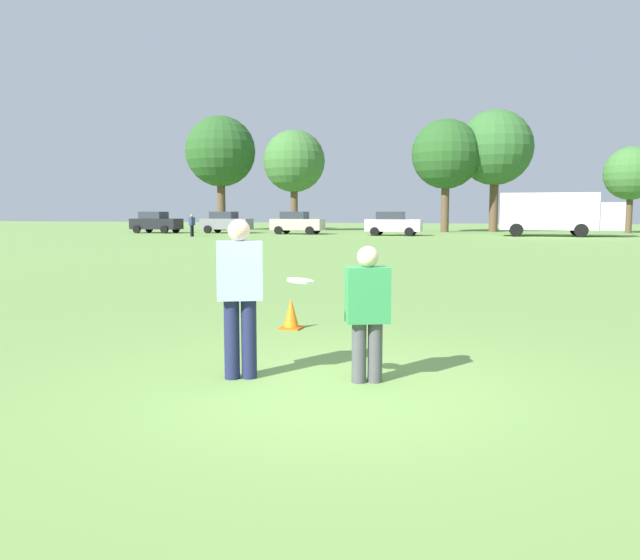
{
  "coord_description": "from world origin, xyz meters",
  "views": [
    {
      "loc": [
        1.72,
        -6.17,
        1.81
      ],
      "look_at": [
        -0.64,
        1.63,
        0.93
      ],
      "focal_mm": 35.81,
      "sensor_mm": 36.0,
      "label": 1
    }
  ],
  "objects_px": {
    "player_thrower": "(240,289)",
    "player_defender": "(367,307)",
    "parked_car_near_left": "(156,222)",
    "parked_car_mid_left": "(226,222)",
    "box_truck": "(557,213)",
    "traffic_cone": "(291,314)",
    "parked_car_mid_right": "(393,223)",
    "parked_car_center": "(297,223)",
    "bystander_far_jogger": "(192,224)",
    "frisbee": "(300,281)"
  },
  "relations": [
    {
      "from": "player_thrower",
      "to": "parked_car_near_left",
      "type": "relative_size",
      "value": 0.41
    },
    {
      "from": "player_defender",
      "to": "traffic_cone",
      "type": "distance_m",
      "value": 3.31
    },
    {
      "from": "frisbee",
      "to": "parked_car_mid_right",
      "type": "relative_size",
      "value": 0.06
    },
    {
      "from": "traffic_cone",
      "to": "box_truck",
      "type": "relative_size",
      "value": 0.06
    },
    {
      "from": "frisbee",
      "to": "traffic_cone",
      "type": "bearing_deg",
      "value": 111.08
    },
    {
      "from": "player_defender",
      "to": "parked_car_mid_right",
      "type": "distance_m",
      "value": 42.39
    },
    {
      "from": "parked_car_mid_left",
      "to": "parked_car_mid_right",
      "type": "height_order",
      "value": "same"
    },
    {
      "from": "traffic_cone",
      "to": "parked_car_mid_right",
      "type": "relative_size",
      "value": 0.11
    },
    {
      "from": "traffic_cone",
      "to": "bystander_far_jogger",
      "type": "bearing_deg",
      "value": 120.43
    },
    {
      "from": "parked_car_mid_right",
      "to": "bystander_far_jogger",
      "type": "bearing_deg",
      "value": -155.92
    },
    {
      "from": "player_defender",
      "to": "parked_car_near_left",
      "type": "distance_m",
      "value": 50.25
    },
    {
      "from": "bystander_far_jogger",
      "to": "parked_car_mid_right",
      "type": "bearing_deg",
      "value": 24.08
    },
    {
      "from": "box_truck",
      "to": "bystander_far_jogger",
      "type": "relative_size",
      "value": 5.25
    },
    {
      "from": "player_thrower",
      "to": "parked_car_mid_left",
      "type": "height_order",
      "value": "parked_car_mid_left"
    },
    {
      "from": "parked_car_mid_left",
      "to": "bystander_far_jogger",
      "type": "distance_m",
      "value": 7.76
    },
    {
      "from": "player_thrower",
      "to": "player_defender",
      "type": "distance_m",
      "value": 1.38
    },
    {
      "from": "parked_car_near_left",
      "to": "box_truck",
      "type": "xyz_separation_m",
      "value": [
        32.35,
        1.93,
        0.83
      ]
    },
    {
      "from": "player_defender",
      "to": "player_thrower",
      "type": "bearing_deg",
      "value": -169.87
    },
    {
      "from": "player_thrower",
      "to": "traffic_cone",
      "type": "relative_size",
      "value": 3.6
    },
    {
      "from": "player_defender",
      "to": "parked_car_center",
      "type": "relative_size",
      "value": 0.34
    },
    {
      "from": "parked_car_mid_left",
      "to": "bystander_far_jogger",
      "type": "bearing_deg",
      "value": -83.41
    },
    {
      "from": "bystander_far_jogger",
      "to": "player_thrower",
      "type": "bearing_deg",
      "value": -61.11
    },
    {
      "from": "player_thrower",
      "to": "bystander_far_jogger",
      "type": "distance_m",
      "value": 40.93
    },
    {
      "from": "player_thrower",
      "to": "parked_car_mid_right",
      "type": "xyz_separation_m",
      "value": [
        -6.01,
        41.99,
        -0.05
      ]
    },
    {
      "from": "parked_car_near_left",
      "to": "parked_car_center",
      "type": "relative_size",
      "value": 1.0
    },
    {
      "from": "box_truck",
      "to": "player_thrower",
      "type": "bearing_deg",
      "value": -97.51
    },
    {
      "from": "player_thrower",
      "to": "parked_car_center",
      "type": "distance_m",
      "value": 45.11
    },
    {
      "from": "traffic_cone",
      "to": "parked_car_center",
      "type": "xyz_separation_m",
      "value": [
        -13.6,
        39.91,
        0.69
      ]
    },
    {
      "from": "traffic_cone",
      "to": "parked_car_mid_left",
      "type": "distance_m",
      "value": 45.35
    },
    {
      "from": "box_truck",
      "to": "bystander_far_jogger",
      "type": "height_order",
      "value": "box_truck"
    },
    {
      "from": "parked_car_mid_right",
      "to": "bystander_far_jogger",
      "type": "distance_m",
      "value": 15.08
    },
    {
      "from": "parked_car_near_left",
      "to": "traffic_cone",
      "type": "bearing_deg",
      "value": -56.28
    },
    {
      "from": "frisbee",
      "to": "parked_car_mid_right",
      "type": "height_order",
      "value": "parked_car_mid_right"
    },
    {
      "from": "parked_car_center",
      "to": "player_defender",
      "type": "bearing_deg",
      "value": -70.12
    },
    {
      "from": "parked_car_mid_left",
      "to": "parked_car_mid_right",
      "type": "distance_m",
      "value": 14.74
    },
    {
      "from": "parked_car_mid_right",
      "to": "player_thrower",
      "type": "bearing_deg",
      "value": -81.85
    },
    {
      "from": "parked_car_mid_left",
      "to": "bystander_far_jogger",
      "type": "height_order",
      "value": "parked_car_mid_left"
    },
    {
      "from": "player_defender",
      "to": "box_truck",
      "type": "height_order",
      "value": "box_truck"
    },
    {
      "from": "player_defender",
      "to": "traffic_cone",
      "type": "height_order",
      "value": "player_defender"
    },
    {
      "from": "box_truck",
      "to": "parked_car_near_left",
      "type": "bearing_deg",
      "value": -176.58
    },
    {
      "from": "parked_car_mid_right",
      "to": "box_truck",
      "type": "distance_m",
      "value": 12.0
    },
    {
      "from": "bystander_far_jogger",
      "to": "frisbee",
      "type": "bearing_deg",
      "value": -60.32
    },
    {
      "from": "player_thrower",
      "to": "player_defender",
      "type": "xyz_separation_m",
      "value": [
        1.35,
        0.24,
        -0.17
      ]
    },
    {
      "from": "frisbee",
      "to": "parked_car_near_left",
      "type": "height_order",
      "value": "parked_car_near_left"
    },
    {
      "from": "parked_car_mid_right",
      "to": "traffic_cone",
      "type": "bearing_deg",
      "value": -81.91
    },
    {
      "from": "frisbee",
      "to": "parked_car_center",
      "type": "bearing_deg",
      "value": 108.98
    },
    {
      "from": "frisbee",
      "to": "parked_car_mid_left",
      "type": "relative_size",
      "value": 0.06
    },
    {
      "from": "parked_car_mid_left",
      "to": "parked_car_center",
      "type": "xyz_separation_m",
      "value": [
        6.61,
        -0.68,
        0.0
      ]
    },
    {
      "from": "parked_car_mid_left",
      "to": "parked_car_center",
      "type": "bearing_deg",
      "value": -5.91
    },
    {
      "from": "traffic_cone",
      "to": "parked_car_mid_right",
      "type": "bearing_deg",
      "value": 98.09
    }
  ]
}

